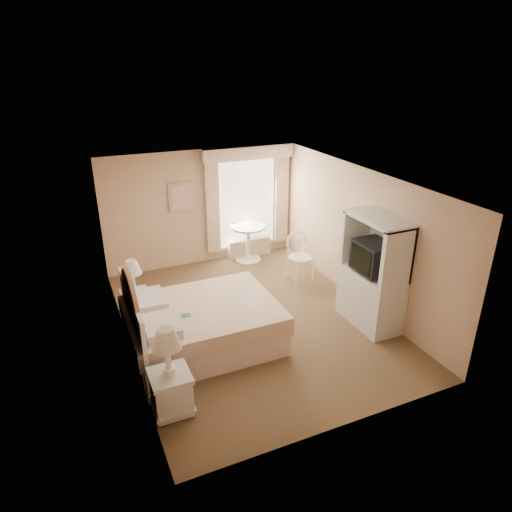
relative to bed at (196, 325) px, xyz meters
name	(u,v)px	position (x,y,z in m)	size (l,w,h in m)	color
room	(252,255)	(1.11, 0.35, 0.87)	(4.21, 5.51, 2.51)	brown
window	(248,199)	(2.16, 3.00, 0.96)	(2.05, 0.22, 2.51)	white
framed_art	(181,197)	(0.66, 3.06, 1.17)	(0.52, 0.04, 0.62)	tan
bed	(196,325)	(0.00, 0.00, 0.00)	(2.30, 1.81, 1.60)	tan
nightstand_near	(170,382)	(-0.73, -1.29, 0.08)	(0.51, 0.51, 1.23)	silver
nightstand_far	(135,298)	(-0.73, 1.18, 0.04)	(0.46, 0.46, 1.11)	silver
round_table	(248,237)	(2.04, 2.75, 0.16)	(0.78, 0.78, 0.82)	white
cafe_chair	(299,253)	(2.60, 1.43, 0.21)	(0.51, 0.51, 1.02)	white
armoire	(372,281)	(2.92, -0.52, 0.42)	(0.58, 1.16, 1.93)	silver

